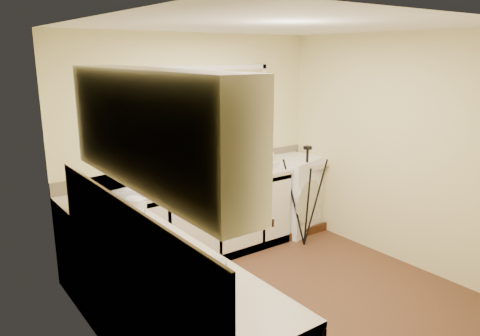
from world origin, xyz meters
name	(u,v)px	position (x,y,z in m)	size (l,w,h in m)	color
floor	(279,297)	(0.00, 0.00, 0.00)	(3.20, 3.20, 0.00)	brown
ceiling	(285,25)	(0.00, 0.00, 2.45)	(3.20, 3.20, 0.00)	white
wall_back	(194,144)	(0.00, 1.50, 1.23)	(3.20, 3.20, 0.00)	beige
wall_front	(442,220)	(0.00, -1.50, 1.23)	(3.20, 3.20, 0.00)	beige
wall_left	(104,206)	(-1.60, 0.00, 1.23)	(3.00, 3.00, 0.00)	beige
wall_right	(393,149)	(1.60, 0.00, 1.23)	(3.00, 3.00, 0.00)	beige
base_cabinet_back	(184,224)	(-0.33, 1.20, 0.43)	(2.55, 0.60, 0.86)	silver
base_cabinet_left	(169,316)	(-1.30, -0.30, 0.43)	(0.54, 2.40, 0.86)	silver
worktop_back	(209,179)	(0.00, 1.20, 0.88)	(3.20, 0.60, 0.04)	beige
worktop_left	(166,257)	(-1.30, -0.30, 0.88)	(0.60, 2.40, 0.04)	beige
upper_cabinet	(151,129)	(-1.44, -0.45, 1.80)	(0.28, 1.90, 0.70)	silver
splashback_left	(124,234)	(-1.59, -0.30, 1.12)	(0.02, 2.40, 0.45)	beige
splashback_back	(195,166)	(0.00, 1.49, 0.97)	(3.20, 0.02, 0.14)	beige
window_glass	(209,115)	(0.20, 1.49, 1.55)	(1.50, 0.02, 1.00)	black
window_blind	(210,81)	(0.20, 1.46, 1.92)	(1.50, 0.02, 0.25)	tan
windowsill	(213,159)	(0.20, 1.43, 1.04)	(1.60, 0.14, 0.03)	white
sink	(224,174)	(0.20, 1.20, 0.91)	(0.82, 0.46, 0.03)	tan
faucet	(215,162)	(0.20, 1.38, 1.02)	(0.03, 0.03, 0.24)	silver
washing_machine	(290,193)	(1.25, 1.24, 0.48)	(0.67, 0.65, 0.95)	white
laptop	(176,180)	(-0.44, 1.13, 0.96)	(0.32, 0.31, 0.22)	#A7A7AF
kettle	(135,211)	(-1.22, 0.39, 1.00)	(0.15, 0.15, 0.20)	white
dish_rack	(264,164)	(0.82, 1.24, 0.93)	(0.43, 0.32, 0.06)	beige
tripod	(306,197)	(1.04, 0.74, 0.60)	(0.60, 0.60, 1.21)	black
glass_jug	(217,275)	(-1.27, -0.89, 0.99)	(0.12, 0.12, 0.17)	silver
steel_jar	(174,261)	(-1.35, -0.51, 0.95)	(0.08, 0.08, 0.10)	white
microwave	(112,197)	(-1.27, 0.76, 1.04)	(0.49, 0.33, 0.27)	white
plant_a	(175,155)	(-0.30, 1.41, 1.15)	(0.11, 0.07, 0.21)	#999999
plant_b	(194,151)	(-0.06, 1.41, 1.17)	(0.14, 0.11, 0.25)	#999999
plant_c	(215,149)	(0.21, 1.39, 1.16)	(0.13, 0.13, 0.23)	#999999
plant_d	(236,146)	(0.51, 1.40, 1.16)	(0.21, 0.18, 0.23)	#999999
soap_bottle_green	(257,142)	(0.84, 1.41, 1.17)	(0.09, 0.09, 0.24)	green
soap_bottle_clear	(261,143)	(0.90, 1.41, 1.15)	(0.09, 0.09, 0.19)	#999999
cup_back	(271,160)	(0.97, 1.28, 0.94)	(0.11, 0.11, 0.09)	beige
cup_left	(188,263)	(-1.29, -0.58, 0.94)	(0.09, 0.09, 0.09)	beige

